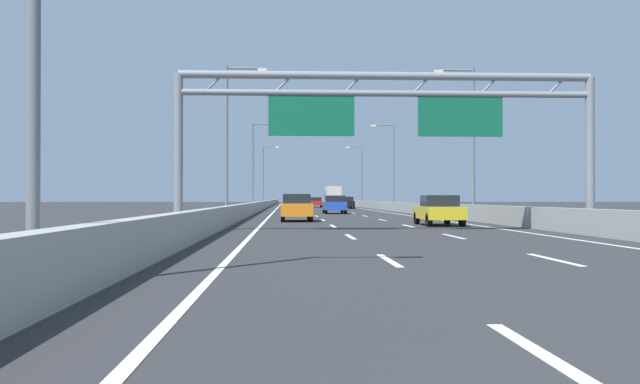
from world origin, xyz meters
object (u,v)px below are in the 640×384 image
at_px(streetlamp_right_mid, 470,133).
at_px(black_car, 346,203).
at_px(streetlamp_left_mid, 230,132).
at_px(blue_car, 334,204).
at_px(streetlamp_left_far, 255,161).
at_px(green_car, 344,202).
at_px(red_car, 316,202).
at_px(orange_car, 296,207).
at_px(sign_gantry, 387,110).
at_px(streetlamp_right_far, 391,161).
at_px(streetlamp_right_distant, 360,172).
at_px(yellow_car, 439,210).
at_px(streetlamp_left_distant, 264,172).
at_px(silver_car, 288,202).
at_px(box_truck, 333,195).

height_order(streetlamp_right_mid, black_car, streetlamp_right_mid).
distance_m(streetlamp_left_mid, blue_car, 18.38).
relative_size(streetlamp_left_far, green_car, 2.08).
xyz_separation_m(streetlamp_left_mid, red_car, (7.57, 54.81, -4.67)).
bearing_deg(streetlamp_left_mid, orange_car, -36.04).
bearing_deg(sign_gantry, streetlamp_right_far, 81.12).
height_order(sign_gantry, streetlamp_right_mid, streetlamp_right_mid).
relative_size(streetlamp_right_mid, streetlamp_right_distant, 1.00).
height_order(yellow_car, black_car, black_car).
bearing_deg(black_car, streetlamp_left_distant, 116.33).
distance_m(streetlamp_right_far, yellow_car, 42.20).
height_order(streetlamp_left_far, yellow_car, streetlamp_left_far).
bearing_deg(silver_car, green_car, -63.92).
xyz_separation_m(blue_car, box_truck, (3.54, 55.01, 0.96)).
height_order(blue_car, red_car, blue_car).
xyz_separation_m(red_car, silver_car, (-3.84, 11.86, 0.04)).
bearing_deg(streetlamp_right_mid, red_car, 97.65).
xyz_separation_m(sign_gantry, streetlamp_right_far, (7.47, 47.85, 0.57)).
xyz_separation_m(sign_gantry, streetlamp_right_mid, (7.47, 15.46, 0.57)).
relative_size(streetlamp_right_distant, red_car, 2.18).
xyz_separation_m(streetlamp_left_distant, green_car, (11.27, -13.49, -4.65)).
height_order(streetlamp_left_mid, streetlamp_left_far, same).
bearing_deg(green_car, yellow_car, -90.36).
distance_m(sign_gantry, box_truck, 86.72).
relative_size(red_car, black_car, 0.95).
bearing_deg(orange_car, streetlamp_right_far, 72.86).
bearing_deg(green_car, sign_gantry, -93.27).
height_order(streetlamp_right_distant, box_truck, streetlamp_right_distant).
distance_m(streetlamp_right_distant, yellow_car, 74.38).
relative_size(blue_car, red_car, 1.05).
xyz_separation_m(streetlamp_left_far, streetlamp_right_distant, (14.93, 32.39, 0.00)).
distance_m(streetlamp_right_distant, box_truck, 8.27).
bearing_deg(red_car, silver_car, 107.95).
bearing_deg(streetlamp_left_distant, sign_gantry, -84.69).
xyz_separation_m(streetlamp_left_mid, orange_car, (4.03, -2.94, -4.61)).
bearing_deg(streetlamp_left_distant, blue_car, -81.18).
height_order(red_car, orange_car, orange_car).
bearing_deg(streetlamp_right_mid, black_car, 95.43).
distance_m(streetlamp_right_distant, silver_car, 12.27).
bearing_deg(streetlamp_left_distant, streetlamp_right_mid, -77.02).
distance_m(streetlamp_right_mid, black_car, 43.28).
xyz_separation_m(streetlamp_right_mid, orange_car, (-10.90, -2.94, -4.61)).
bearing_deg(streetlamp_right_far, silver_car, 108.09).
bearing_deg(green_car, silver_car, 116.08).
bearing_deg(streetlamp_left_far, streetlamp_left_distant, 90.00).
bearing_deg(streetlamp_right_mid, streetlamp_left_far, 114.75).
xyz_separation_m(streetlamp_right_far, blue_car, (-7.38, -16.27, -4.61)).
relative_size(black_car, green_car, 1.01).
distance_m(silver_car, orange_car, 69.61).
height_order(sign_gantry, red_car, sign_gantry).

